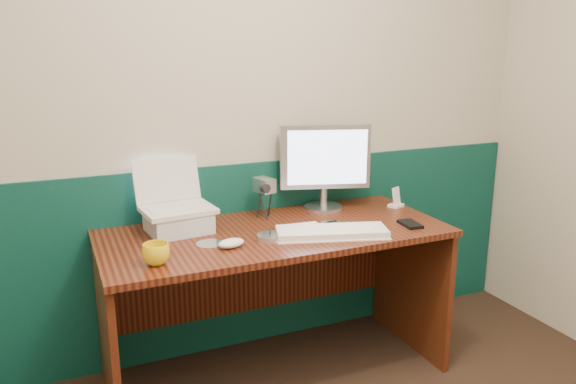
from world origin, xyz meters
name	(u,v)px	position (x,y,z in m)	size (l,w,h in m)	color
back_wall	(227,115)	(0.00, 1.75, 1.25)	(3.50, 0.04, 2.50)	#B8B19B
wainscot	(232,258)	(0.00, 1.74, 0.50)	(3.48, 0.02, 1.00)	#07312B
desk	(276,304)	(0.10, 1.38, 0.38)	(1.60, 0.70, 0.75)	#370E0A
laptop_riser	(179,222)	(-0.31, 1.54, 0.80)	(0.27, 0.23, 0.09)	silver
laptop	(177,184)	(-0.31, 1.54, 0.97)	(0.31, 0.24, 0.26)	silver
monitor	(324,166)	(0.47, 1.61, 0.98)	(0.46, 0.13, 0.46)	#B9B8BE
keyboard	(332,233)	(0.31, 1.21, 0.76)	(0.50, 0.17, 0.03)	white
mouse_right	(373,232)	(0.49, 1.14, 0.77)	(0.11, 0.06, 0.04)	white
mouse_left	(231,243)	(-0.16, 1.24, 0.77)	(0.12, 0.07, 0.04)	white
mug	(156,254)	(-0.48, 1.18, 0.79)	(0.11, 0.11, 0.09)	yellow
camcorder	(264,199)	(0.13, 1.59, 0.85)	(0.09, 0.13, 0.20)	#AEAFB3
cd_spindle	(270,237)	(0.03, 1.27, 0.76)	(0.12, 0.12, 0.02)	silver
cd_loose_a	(210,243)	(-0.23, 1.32, 0.75)	(0.12, 0.12, 0.00)	silver
cd_loose_b	(332,224)	(0.39, 1.35, 0.75)	(0.13, 0.13, 0.00)	silver
pen	(326,223)	(0.37, 1.38, 0.75)	(0.01, 0.01, 0.12)	black
papers	(304,226)	(0.24, 1.37, 0.75)	(0.16, 0.11, 0.00)	white
dock	(396,205)	(0.84, 1.49, 0.76)	(0.08, 0.06, 0.01)	white
music_player	(396,196)	(0.84, 1.49, 0.81)	(0.05, 0.01, 0.09)	white
pda	(410,224)	(0.72, 1.19, 0.76)	(0.08, 0.13, 0.02)	black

